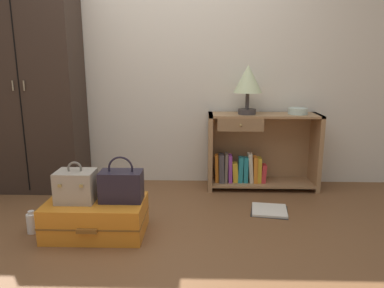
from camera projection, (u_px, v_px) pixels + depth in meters
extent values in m
plane|color=brown|center=(150.00, 249.00, 2.41)|extent=(9.00, 9.00, 0.00)
cube|color=silver|center=(168.00, 55.00, 3.59)|extent=(6.40, 0.10, 2.60)
cube|color=#33261E|center=(31.00, 84.00, 3.40)|extent=(0.91, 0.45, 2.06)
cube|color=black|center=(19.00, 86.00, 3.17)|extent=(0.01, 0.01, 1.96)
cylinder|color=gray|center=(13.00, 86.00, 3.17)|extent=(0.01, 0.01, 0.09)
cylinder|color=gray|center=(24.00, 86.00, 3.16)|extent=(0.01, 0.01, 0.09)
cube|color=#A37A51|center=(210.00, 151.00, 3.54)|extent=(0.04, 0.33, 0.74)
cube|color=#A37A51|center=(316.00, 152.00, 3.51)|extent=(0.04, 0.33, 0.74)
cube|color=#A37A51|center=(264.00, 115.00, 3.45)|extent=(1.07, 0.33, 0.02)
cube|color=#A37A51|center=(261.00, 182.00, 3.60)|extent=(0.99, 0.33, 0.02)
cube|color=#A37A51|center=(260.00, 148.00, 3.68)|extent=(0.99, 0.01, 0.72)
cube|color=#8F6B47|center=(241.00, 125.00, 3.32)|extent=(0.43, 0.02, 0.12)
sphere|color=#9E844C|center=(241.00, 125.00, 3.31)|extent=(0.02, 0.02, 0.02)
cube|color=orange|center=(217.00, 168.00, 3.55)|extent=(0.04, 0.08, 0.28)
cube|color=#4C474C|center=(221.00, 168.00, 3.55)|extent=(0.06, 0.13, 0.28)
cube|color=#726659|center=(226.00, 168.00, 3.55)|extent=(0.03, 0.12, 0.29)
cube|color=purple|center=(230.00, 168.00, 3.55)|extent=(0.04, 0.10, 0.28)
cube|color=gold|center=(235.00, 172.00, 3.56)|extent=(0.06, 0.08, 0.20)
cube|color=teal|center=(240.00, 170.00, 3.55)|extent=(0.05, 0.10, 0.26)
cube|color=teal|center=(246.00, 170.00, 3.55)|extent=(0.04, 0.09, 0.25)
cube|color=beige|center=(251.00, 168.00, 3.54)|extent=(0.06, 0.09, 0.30)
cube|color=orange|center=(255.00, 169.00, 3.55)|extent=(0.05, 0.12, 0.26)
cube|color=gold|center=(259.00, 170.00, 3.54)|extent=(0.04, 0.10, 0.25)
cube|color=red|center=(263.00, 173.00, 3.55)|extent=(0.05, 0.10, 0.18)
cylinder|color=#3D3838|center=(247.00, 112.00, 3.43)|extent=(0.17, 0.17, 0.05)
cylinder|color=#3D3838|center=(247.00, 101.00, 3.41)|extent=(0.04, 0.04, 0.16)
cone|color=beige|center=(248.00, 79.00, 3.36)|extent=(0.27, 0.27, 0.26)
cylinder|color=silver|center=(298.00, 111.00, 3.43)|extent=(0.18, 0.18, 0.06)
cube|color=orange|center=(96.00, 217.00, 2.61)|extent=(0.70, 0.42, 0.25)
cube|color=brown|center=(96.00, 217.00, 2.61)|extent=(0.71, 0.43, 0.01)
cube|color=brown|center=(87.00, 231.00, 2.40)|extent=(0.14, 0.02, 0.03)
cube|color=#A89E8E|center=(76.00, 186.00, 2.56)|extent=(0.27, 0.20, 0.23)
torus|color=slate|center=(75.00, 169.00, 2.53)|extent=(0.11, 0.02, 0.11)
cube|color=tan|center=(60.00, 186.00, 2.45)|extent=(0.02, 0.01, 0.02)
cube|color=tan|center=(81.00, 186.00, 2.45)|extent=(0.02, 0.01, 0.02)
cube|color=#231E2D|center=(121.00, 186.00, 2.57)|extent=(0.30, 0.17, 0.22)
torus|color=#231E2D|center=(121.00, 169.00, 2.54)|extent=(0.18, 0.01, 0.18)
cylinder|color=white|center=(32.00, 223.00, 2.64)|extent=(0.08, 0.08, 0.15)
cylinder|color=silver|center=(31.00, 213.00, 2.62)|extent=(0.05, 0.05, 0.02)
cube|color=white|center=(269.00, 210.00, 3.03)|extent=(0.32, 0.31, 0.02)
cube|color=black|center=(269.00, 211.00, 3.03)|extent=(0.35, 0.34, 0.01)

